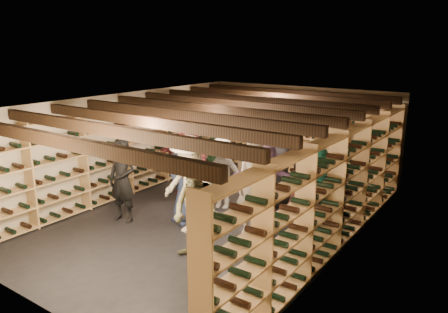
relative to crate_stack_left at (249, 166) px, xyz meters
name	(u,v)px	position (x,y,z in m)	size (l,w,h in m)	color
ground	(215,216)	(0.70, -2.46, -0.42)	(8.00, 8.00, 0.00)	black
walls	(214,161)	(0.70, -2.46, 0.78)	(5.52, 8.02, 2.40)	beige
ceiling	(214,102)	(0.70, -2.46, 1.98)	(5.50, 8.00, 0.01)	beige
ceiling_joists	(214,109)	(0.70, -2.46, 1.84)	(5.40, 7.12, 0.18)	black
wine_rack_left	(127,150)	(-1.87, -2.46, 0.65)	(0.32, 7.50, 2.15)	tan
wine_rack_right	(335,191)	(3.27, -2.46, 0.65)	(0.32, 7.50, 2.15)	tan
wine_rack_back	(297,136)	(0.70, 1.37, 0.65)	(4.70, 0.30, 2.15)	tan
crate_stack_left	(249,166)	(0.00, 0.00, 0.00)	(0.50, 0.33, 0.85)	tan
crate_stack_right	(299,192)	(1.79, -0.72, -0.17)	(0.59, 0.50, 0.51)	tan
crate_loose	(270,183)	(0.69, -0.07, -0.34)	(0.50, 0.33, 0.17)	tan
person_0	(190,171)	(-0.15, -2.22, 0.35)	(0.76, 0.50, 1.56)	black
person_1	(122,180)	(-0.70, -3.69, 0.44)	(0.63, 0.41, 1.72)	black
person_2	(196,212)	(1.62, -4.21, 0.46)	(0.86, 0.67, 1.76)	brown
person_3	(190,185)	(0.79, -3.36, 0.53)	(1.23, 0.71, 1.90)	beige
person_4	(318,194)	(2.88, -2.29, 0.46)	(1.04, 0.43, 1.78)	#228775
person_5	(188,158)	(-0.60, -1.75, 0.50)	(1.71, 0.54, 1.84)	maroon
person_6	(184,183)	(0.36, -3.02, 0.40)	(0.80, 0.52, 1.64)	#1D2641
person_7	(255,187)	(1.84, -2.75, 0.53)	(0.70, 0.46, 1.91)	gray
person_8	(304,211)	(2.88, -2.84, 0.32)	(0.72, 0.56, 1.48)	#4A1D21
person_9	(222,173)	(0.53, -1.95, 0.36)	(1.02, 0.59, 1.58)	#B3B0A3
person_10	(213,160)	(-0.29, -1.16, 0.36)	(0.92, 0.38, 1.57)	#264D28
person_11	(266,180)	(1.51, -1.75, 0.35)	(1.43, 0.46, 1.54)	slate
person_12	(279,165)	(1.50, -1.16, 0.52)	(0.92, 0.60, 1.89)	#2F2E33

